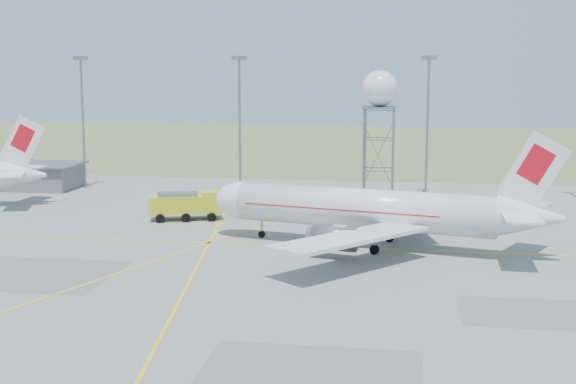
# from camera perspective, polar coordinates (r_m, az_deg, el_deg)

# --- Properties ---
(ground) EXTENTS (400.00, 400.00, 0.00)m
(ground) POSITION_cam_1_polar(r_m,az_deg,el_deg) (58.25, -7.71, -10.29)
(ground) COLOR gray
(ground) RESTS_ON ground
(grass_strip) EXTENTS (400.00, 120.00, 0.03)m
(grass_strip) POSITION_cam_1_polar(r_m,az_deg,el_deg) (194.21, 4.16, 3.36)
(grass_strip) COLOR #61723E
(grass_strip) RESTS_ON ground
(building_grey) EXTENTS (19.00, 10.00, 3.90)m
(building_grey) POSITION_cam_1_polar(r_m,az_deg,el_deg) (132.74, -18.54, 1.12)
(building_grey) COLOR slate
(building_grey) RESTS_ON ground
(mast_a) EXTENTS (2.20, 0.50, 20.50)m
(mast_a) POSITION_cam_1_polar(r_m,az_deg,el_deg) (129.32, -14.40, 5.61)
(mast_a) COLOR slate
(mast_a) RESTS_ON ground
(mast_b) EXTENTS (2.20, 0.50, 20.50)m
(mast_b) POSITION_cam_1_polar(r_m,az_deg,el_deg) (121.63, -3.46, 5.67)
(mast_b) COLOR slate
(mast_b) RESTS_ON ground
(mast_c) EXTENTS (2.20, 0.50, 20.50)m
(mast_c) POSITION_cam_1_polar(r_m,az_deg,el_deg) (118.82, 9.90, 5.47)
(mast_c) COLOR slate
(mast_c) RESTS_ON ground
(airliner_main) EXTENTS (37.74, 36.03, 12.93)m
(airliner_main) POSITION_cam_1_polar(r_m,az_deg,el_deg) (85.22, 5.79, -1.30)
(airliner_main) COLOR silver
(airliner_main) RESTS_ON ground
(radar_tower) EXTENTS (5.09, 5.09, 18.42)m
(radar_tower) POSITION_cam_1_polar(r_m,az_deg,el_deg) (114.83, 6.49, 4.56)
(radar_tower) COLOR slate
(radar_tower) RESTS_ON ground
(fire_truck) EXTENTS (9.38, 5.63, 3.56)m
(fire_truck) POSITION_cam_1_polar(r_m,az_deg,el_deg) (100.86, -7.15, -1.01)
(fire_truck) COLOR #C3C617
(fire_truck) RESTS_ON ground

